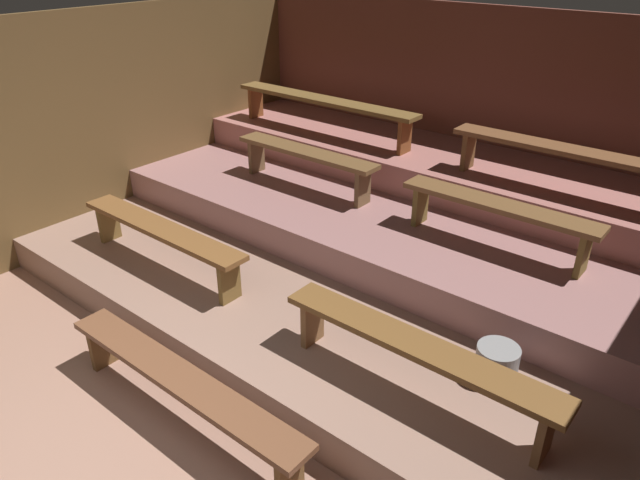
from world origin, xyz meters
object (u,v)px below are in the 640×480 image
object	(u,v)px
bench_middle_right	(498,211)
bench_upper_left	(323,104)
bench_upper_right	(587,159)
bench_lower_left	(161,234)
pail_lower	(497,363)
bench_floor_center	(181,384)
bench_middle_left	(306,157)
bench_lower_right	(416,351)

from	to	relation	value
bench_middle_right	bench_upper_left	size ratio (longest dim) A/B	0.70
bench_middle_right	bench_upper_right	distance (m)	0.95
bench_lower_left	pail_lower	size ratio (longest dim) A/B	6.78
bench_floor_center	bench_lower_left	size ratio (longest dim) A/B	1.11
bench_floor_center	bench_middle_left	bearing A→B (deg)	113.36
pail_lower	bench_lower_right	bearing A→B (deg)	-126.54
bench_middle_left	bench_upper_right	xyz separation A→B (m)	(2.52, 0.79, 0.33)
bench_middle_left	bench_upper_left	distance (m)	0.95
bench_upper_left	bench_floor_center	bearing A→B (deg)	-65.69
bench_upper_left	bench_upper_right	bearing A→B (deg)	0.00
bench_floor_center	bench_lower_left	bearing A→B (deg)	145.90
bench_middle_right	bench_upper_right	size ratio (longest dim) A/B	0.70
bench_middle_left	bench_lower_right	bearing A→B (deg)	-35.50
bench_middle_left	bench_upper_right	distance (m)	2.66
bench_lower_right	bench_middle_right	distance (m)	1.73
bench_floor_center	bench_upper_right	xyz separation A→B (m)	(1.38, 3.41, 0.95)
bench_upper_left	pail_lower	xyz separation A→B (m)	(3.13, -1.99, -0.85)
bench_floor_center	bench_middle_left	size ratio (longest dim) A/B	1.29
bench_lower_left	pail_lower	distance (m)	3.02
bench_lower_left	bench_lower_right	bearing A→B (deg)	0.00
bench_lower_left	bench_middle_right	size ratio (longest dim) A/B	1.16
bench_lower_left	bench_upper_right	distance (m)	3.77
bench_lower_left	bench_lower_right	distance (m)	2.61
bench_floor_center	bench_lower_left	world-z (taller)	bench_lower_left
bench_lower_right	bench_upper_left	world-z (taller)	bench_upper_left
bench_lower_left	bench_upper_right	world-z (taller)	bench_upper_right
bench_upper_right	bench_middle_left	bearing A→B (deg)	-162.54
bench_lower_left	bench_lower_right	xyz separation A→B (m)	(2.61, 0.00, 0.00)
bench_lower_right	bench_middle_right	world-z (taller)	bench_middle_right
bench_middle_left	bench_upper_left	world-z (taller)	bench_upper_left
bench_upper_left	bench_lower_right	bearing A→B (deg)	-41.78
bench_floor_center	pail_lower	bearing A→B (deg)	41.87
bench_lower_right	pail_lower	world-z (taller)	bench_lower_right
bench_middle_right	bench_upper_right	xyz separation A→B (m)	(0.41, 0.79, 0.33)
bench_upper_right	bench_lower_left	bearing A→B (deg)	-138.22
bench_floor_center	bench_lower_right	size ratio (longest dim) A/B	1.11
bench_lower_right	bench_upper_right	world-z (taller)	bench_upper_right
bench_lower_right	bench_upper_right	size ratio (longest dim) A/B	0.81
bench_upper_right	pail_lower	world-z (taller)	bench_upper_right
bench_lower_right	bench_lower_left	bearing A→B (deg)	180.00
bench_middle_left	bench_upper_left	bearing A→B (deg)	117.35
bench_middle_left	pail_lower	bearing A→B (deg)	-23.80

